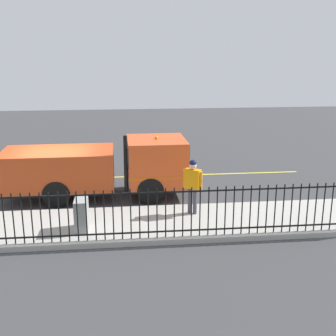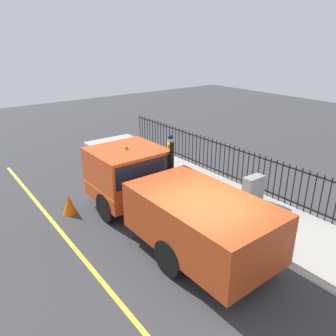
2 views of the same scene
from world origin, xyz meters
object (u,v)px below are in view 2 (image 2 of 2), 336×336
object	(u,v)px
work_truck	(159,193)
traffic_cone	(69,204)
utility_cabinet	(253,189)
worker_standing	(170,152)

from	to	relation	value
work_truck	traffic_cone	size ratio (longest dim) A/B	10.30
work_truck	utility_cabinet	xyz separation A→B (m)	(3.49, -0.72, -0.60)
utility_cabinet	traffic_cone	distance (m)	6.29
work_truck	worker_standing	xyz separation A→B (m)	(2.53, 2.75, 0.03)
utility_cabinet	work_truck	bearing A→B (deg)	168.39
work_truck	worker_standing	size ratio (longest dim) A/B	3.81
work_truck	utility_cabinet	distance (m)	3.61
work_truck	utility_cabinet	size ratio (longest dim) A/B	7.23
work_truck	worker_standing	world-z (taller)	work_truck
work_truck	utility_cabinet	world-z (taller)	work_truck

